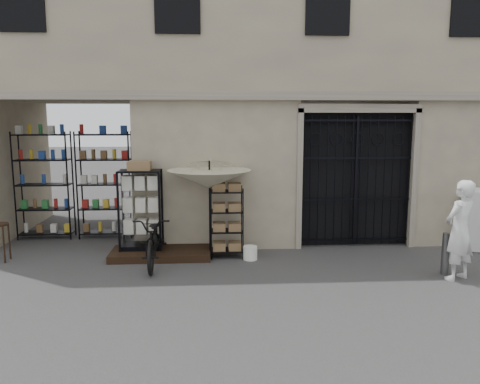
{
  "coord_description": "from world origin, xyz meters",
  "views": [
    {
      "loc": [
        -1.36,
        -7.72,
        2.79
      ],
      "look_at": [
        -0.8,
        1.4,
        1.35
      ],
      "focal_mm": 35.0,
      "sensor_mm": 36.0,
      "label": 1
    }
  ],
  "objects": [
    {
      "name": "steel_bollard",
      "position": [
        2.83,
        0.17,
        0.38
      ],
      "size": [
        0.15,
        0.15,
        0.77
      ],
      "primitive_type": "cylinder",
      "rotation": [
        0.0,
        0.0,
        0.06
      ],
      "color": "#585858",
      "rests_on": "ground"
    },
    {
      "name": "bicycle",
      "position": [
        -2.47,
        1.07,
        0.0
      ],
      "size": [
        0.68,
        1.01,
        1.88
      ],
      "primitive_type": "imported",
      "rotation": [
        0.0,
        0.0,
        0.03
      ],
      "color": "black",
      "rests_on": "ground"
    },
    {
      "name": "wooden_stool",
      "position": [
        -5.53,
        1.47,
        0.4
      ],
      "size": [
        0.45,
        0.45,
        0.76
      ],
      "rotation": [
        0.0,
        0.0,
        0.31
      ],
      "color": "black",
      "rests_on": "ground"
    },
    {
      "name": "main_building",
      "position": [
        0.0,
        4.0,
        4.5
      ],
      "size": [
        14.0,
        4.0,
        9.0
      ],
      "primitive_type": "cube",
      "color": "tan",
      "rests_on": "ground"
    },
    {
      "name": "shopkeeper",
      "position": [
        2.91,
        -0.1,
        0.0
      ],
      "size": [
        1.39,
        1.85,
        0.42
      ],
      "primitive_type": "imported",
      "rotation": [
        0.0,
        0.0,
        3.63
      ],
      "color": "silver",
      "rests_on": "ground"
    },
    {
      "name": "step_platform",
      "position": [
        -2.4,
        1.55,
        0.07
      ],
      "size": [
        2.0,
        0.9,
        0.15
      ],
      "primitive_type": "cube",
      "color": "black",
      "rests_on": "ground"
    },
    {
      "name": "shop_shelving",
      "position": [
        -4.55,
        3.3,
        1.25
      ],
      "size": [
        2.7,
        0.5,
        2.5
      ],
      "primitive_type": "cube",
      "color": "black",
      "rests_on": "ground"
    },
    {
      "name": "white_bucket",
      "position": [
        -0.6,
        1.28,
        0.14
      ],
      "size": [
        0.35,
        0.35,
        0.27
      ],
      "primitive_type": "cylinder",
      "rotation": [
        0.0,
        0.0,
        -0.26
      ],
      "color": "white",
      "rests_on": "ground"
    },
    {
      "name": "wire_rack",
      "position": [
        -1.06,
        1.51,
        0.7
      ],
      "size": [
        0.69,
        0.54,
        1.44
      ],
      "rotation": [
        0.0,
        0.0,
        -0.16
      ],
      "color": "black",
      "rests_on": "ground"
    },
    {
      "name": "ground",
      "position": [
        0.0,
        0.0,
        0.0
      ],
      "size": [
        80.0,
        80.0,
        0.0
      ],
      "primitive_type": "plane",
      "color": "black",
      "rests_on": "ground"
    },
    {
      "name": "display_cabinet",
      "position": [
        -2.8,
        1.71,
        0.88
      ],
      "size": [
        0.86,
        0.6,
        1.75
      ],
      "rotation": [
        0.0,
        0.0,
        -0.13
      ],
      "color": "black",
      "rests_on": "step_platform"
    },
    {
      "name": "market_umbrella",
      "position": [
        -1.4,
        1.51,
        1.7
      ],
      "size": [
        1.93,
        1.94,
        2.36
      ],
      "rotation": [
        0.0,
        0.0,
        -0.44
      ],
      "color": "black",
      "rests_on": "ground"
    },
    {
      "name": "easel_sign",
      "position": [
        4.21,
        1.5,
        0.68
      ],
      "size": [
        0.81,
        0.87,
        1.31
      ],
      "rotation": [
        0.0,
        0.0,
        -0.31
      ],
      "color": "silver",
      "rests_on": "ground"
    },
    {
      "name": "shop_recess",
      "position": [
        -4.5,
        2.8,
        1.5
      ],
      "size": [
        3.0,
        1.7,
        3.0
      ],
      "primitive_type": "cube",
      "color": "black",
      "rests_on": "ground"
    },
    {
      "name": "iron_gate",
      "position": [
        1.75,
        2.28,
        1.5
      ],
      "size": [
        2.5,
        0.21,
        3.0
      ],
      "color": "black",
      "rests_on": "ground"
    }
  ]
}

